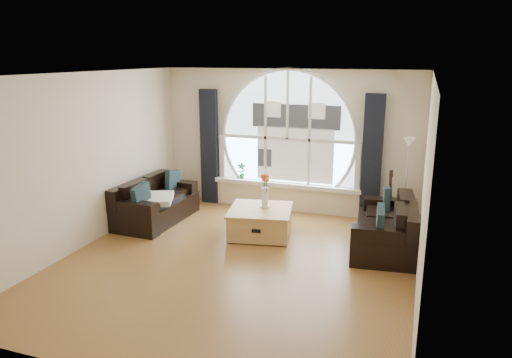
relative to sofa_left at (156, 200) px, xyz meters
name	(u,v)px	position (x,y,z in m)	size (l,w,h in m)	color
ground	(236,263)	(2.03, -1.24, -0.40)	(5.00, 5.50, 0.01)	brown
ceiling	(233,74)	(2.03, -1.24, 2.30)	(5.00, 5.50, 0.01)	silver
wall_back	(288,141)	(2.03, 1.51, 0.95)	(5.00, 0.01, 2.70)	beige
wall_front	(116,246)	(2.03, -3.99, 0.95)	(5.00, 0.01, 2.70)	beige
wall_left	(85,161)	(-0.47, -1.24, 0.95)	(0.01, 5.50, 2.70)	beige
wall_right	(425,190)	(4.53, -1.24, 0.95)	(0.01, 5.50, 2.70)	beige
attic_slope	(405,107)	(4.23, -1.24, 1.95)	(0.92, 5.50, 0.72)	silver
arched_window	(288,127)	(2.03, 1.48, 1.23)	(2.60, 0.06, 2.15)	silver
window_sill	(286,185)	(2.03, 1.41, 0.11)	(2.90, 0.22, 0.08)	white
window_frame	(287,127)	(2.03, 1.45, 1.23)	(2.76, 0.08, 2.15)	white
neighbor_house	(295,134)	(2.18, 1.47, 1.10)	(1.70, 0.02, 1.50)	silver
curtain_left	(209,147)	(0.43, 1.39, 0.75)	(0.35, 0.12, 2.30)	black
curtain_right	(372,158)	(3.63, 1.39, 0.75)	(0.35, 0.12, 2.30)	black
sofa_left	(156,200)	(0.00, 0.00, 0.00)	(0.85, 1.70, 0.75)	black
sofa_right	(386,224)	(4.03, 0.06, 0.00)	(0.86, 1.73, 0.77)	black
coffee_chest	(260,221)	(2.01, -0.03, -0.15)	(1.02, 1.02, 0.50)	tan
throw_blanket	(156,199)	(0.13, -0.22, 0.10)	(0.55, 0.55, 0.10)	silver
vase_flowers	(265,185)	(2.05, 0.06, 0.45)	(0.24, 0.24, 0.70)	white
floor_lamp	(406,184)	(4.26, 1.13, 0.40)	(0.24, 0.24, 1.60)	#B2B2B2
guitar	(390,198)	(4.01, 1.05, 0.13)	(0.36, 0.24, 1.06)	brown
potted_plant	(242,171)	(1.12, 1.41, 0.31)	(0.17, 0.12, 0.32)	#1E6023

